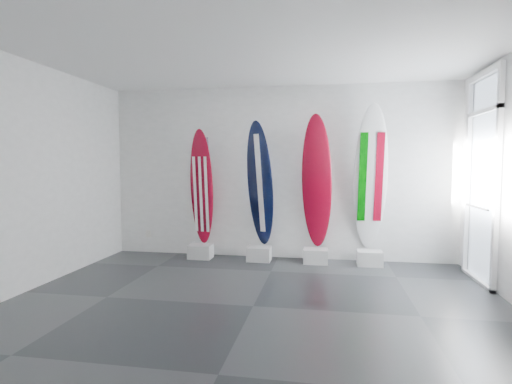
% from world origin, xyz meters
% --- Properties ---
extents(floor, '(6.00, 6.00, 0.00)m').
position_xyz_m(floor, '(0.00, 0.00, 0.00)').
color(floor, black).
rests_on(floor, ground).
extents(ceiling, '(6.00, 6.00, 0.00)m').
position_xyz_m(ceiling, '(0.00, 0.00, 3.00)').
color(ceiling, white).
rests_on(ceiling, wall_back).
extents(wall_back, '(6.00, 0.00, 6.00)m').
position_xyz_m(wall_back, '(0.00, 2.50, 1.50)').
color(wall_back, silver).
rests_on(wall_back, ground).
extents(wall_front, '(6.00, 0.00, 6.00)m').
position_xyz_m(wall_front, '(0.00, -2.50, 1.50)').
color(wall_front, silver).
rests_on(wall_front, ground).
extents(wall_left, '(0.00, 5.00, 5.00)m').
position_xyz_m(wall_left, '(-3.00, 0.00, 1.50)').
color(wall_left, silver).
rests_on(wall_left, ground).
extents(display_block_usa, '(0.40, 0.30, 0.24)m').
position_xyz_m(display_block_usa, '(-1.34, 2.18, 0.12)').
color(display_block_usa, silver).
rests_on(display_block_usa, floor).
extents(surfboard_usa, '(0.50, 0.31, 2.03)m').
position_xyz_m(surfboard_usa, '(-1.34, 2.28, 1.25)').
color(surfboard_usa, maroon).
rests_on(surfboard_usa, display_block_usa).
extents(display_block_navy, '(0.40, 0.30, 0.24)m').
position_xyz_m(display_block_navy, '(-0.29, 2.18, 0.12)').
color(display_block_navy, silver).
rests_on(display_block_navy, floor).
extents(surfboard_navy, '(0.59, 0.53, 2.15)m').
position_xyz_m(surfboard_navy, '(-0.29, 2.28, 1.31)').
color(surfboard_navy, black).
rests_on(surfboard_navy, display_block_navy).
extents(display_block_swiss, '(0.40, 0.30, 0.24)m').
position_xyz_m(display_block_swiss, '(0.67, 2.18, 0.12)').
color(display_block_swiss, silver).
rests_on(display_block_swiss, floor).
extents(surfboard_swiss, '(0.56, 0.43, 2.24)m').
position_xyz_m(surfboard_swiss, '(0.67, 2.28, 1.36)').
color(surfboard_swiss, maroon).
rests_on(surfboard_swiss, display_block_swiss).
extents(display_block_italy, '(0.40, 0.30, 0.24)m').
position_xyz_m(display_block_italy, '(1.54, 2.18, 0.12)').
color(display_block_italy, silver).
rests_on(display_block_italy, floor).
extents(surfboard_italy, '(0.57, 0.50, 2.39)m').
position_xyz_m(surfboard_italy, '(1.54, 2.28, 1.43)').
color(surfboard_italy, white).
rests_on(surfboard_italy, display_block_italy).
extents(wall_outlet, '(0.09, 0.02, 0.13)m').
position_xyz_m(wall_outlet, '(-2.45, 2.48, 0.35)').
color(wall_outlet, silver).
rests_on(wall_outlet, wall_back).
extents(glass_door, '(0.12, 1.16, 2.85)m').
position_xyz_m(glass_door, '(2.97, 1.55, 1.43)').
color(glass_door, white).
rests_on(glass_door, floor).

